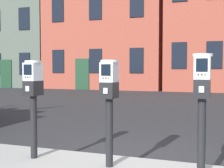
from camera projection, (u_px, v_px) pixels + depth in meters
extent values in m
cylinder|color=black|center=(34.00, 127.00, 3.99)|extent=(0.09, 0.09, 0.85)
cube|color=black|center=(33.00, 88.00, 3.97)|extent=(0.17, 0.24, 0.20)
cube|color=#A5A8AD|center=(27.00, 89.00, 3.85)|extent=(0.06, 0.01, 0.07)
cube|color=#B7BABF|center=(33.00, 72.00, 3.96)|extent=(0.17, 0.23, 0.24)
cube|color=black|center=(28.00, 70.00, 3.85)|extent=(0.12, 0.01, 0.14)
cylinder|color=blue|center=(25.00, 77.00, 3.86)|extent=(0.02, 0.01, 0.02)
cylinder|color=red|center=(28.00, 77.00, 3.85)|extent=(0.02, 0.01, 0.02)
cylinder|color=green|center=(30.00, 77.00, 3.84)|extent=(0.02, 0.01, 0.02)
cylinder|color=#B7BABF|center=(33.00, 62.00, 3.95)|extent=(0.22, 0.22, 0.03)
cylinder|color=black|center=(109.00, 132.00, 3.64)|extent=(0.09, 0.09, 0.85)
cube|color=black|center=(109.00, 90.00, 3.61)|extent=(0.17, 0.24, 0.20)
cube|color=#A5A8AD|center=(106.00, 91.00, 3.49)|extent=(0.06, 0.01, 0.07)
cube|color=#B7BABF|center=(109.00, 72.00, 3.60)|extent=(0.17, 0.23, 0.24)
cube|color=black|center=(106.00, 70.00, 3.49)|extent=(0.12, 0.01, 0.13)
cylinder|color=blue|center=(103.00, 78.00, 3.50)|extent=(0.02, 0.01, 0.02)
cylinder|color=red|center=(106.00, 78.00, 3.49)|extent=(0.02, 0.01, 0.02)
cylinder|color=green|center=(108.00, 78.00, 3.48)|extent=(0.02, 0.01, 0.02)
cylinder|color=#B7BABF|center=(109.00, 61.00, 3.59)|extent=(0.22, 0.22, 0.03)
cylinder|color=black|center=(201.00, 138.00, 3.28)|extent=(0.09, 0.09, 0.89)
cube|color=black|center=(202.00, 89.00, 3.25)|extent=(0.17, 0.24, 0.21)
cube|color=#A5A8AD|center=(201.00, 89.00, 3.13)|extent=(0.06, 0.01, 0.07)
cube|color=#B7BABF|center=(202.00, 68.00, 3.24)|extent=(0.17, 0.23, 0.25)
cube|color=black|center=(202.00, 65.00, 3.13)|extent=(0.12, 0.01, 0.14)
cylinder|color=blue|center=(198.00, 74.00, 3.14)|extent=(0.02, 0.01, 0.02)
cylinder|color=red|center=(202.00, 74.00, 3.13)|extent=(0.02, 0.01, 0.02)
cylinder|color=green|center=(205.00, 74.00, 3.12)|extent=(0.02, 0.01, 0.02)
cylinder|color=#B7BABF|center=(203.00, 55.00, 3.23)|extent=(0.22, 0.22, 0.03)
cube|color=#4C564C|center=(22.00, 9.00, 25.16)|extent=(7.66, 6.61, 12.97)
cube|color=black|center=(25.00, 64.00, 21.40)|extent=(0.90, 0.06, 1.60)
cube|color=black|center=(24.00, 19.00, 21.24)|extent=(0.90, 0.06, 1.60)
cube|color=#193823|center=(6.00, 74.00, 21.97)|extent=(1.00, 0.07, 2.10)
cube|color=brown|center=(111.00, 18.00, 22.31)|extent=(8.40, 6.10, 10.54)
cube|color=black|center=(58.00, 61.00, 20.48)|extent=(0.90, 0.06, 1.60)
cube|color=black|center=(95.00, 61.00, 19.56)|extent=(0.90, 0.06, 1.60)
cube|color=black|center=(136.00, 60.00, 18.64)|extent=(0.90, 0.06, 1.60)
cube|color=black|center=(58.00, 10.00, 20.32)|extent=(0.90, 0.06, 1.60)
cube|color=black|center=(95.00, 7.00, 19.40)|extent=(0.90, 0.06, 1.60)
cube|color=black|center=(137.00, 4.00, 18.48)|extent=(0.90, 0.06, 1.60)
cube|color=#193823|center=(82.00, 74.00, 19.93)|extent=(1.00, 0.07, 2.10)
cube|color=black|center=(179.00, 55.00, 17.76)|extent=(0.90, 0.06, 1.60)
cube|color=black|center=(214.00, 55.00, 17.10)|extent=(0.90, 0.06, 1.60)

